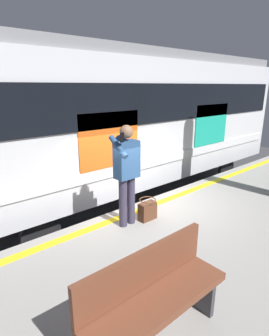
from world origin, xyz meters
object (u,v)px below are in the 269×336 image
at_px(handbag, 147,210).
at_px(passenger, 127,168).
at_px(bench, 154,293).
at_px(train_carriage, 133,116).

bearing_deg(handbag, passenger, -15.98).
height_order(passenger, handbag, passenger).
distance_m(handbag, bench, 2.43).
bearing_deg(bench, handbag, -131.69).
bearing_deg(passenger, handbag, 164.02).
xyz_separation_m(train_carriage, handbag, (1.98, 2.75, -1.33)).
relative_size(train_carriage, handbag, 26.15).
bearing_deg(handbag, train_carriage, -125.72).
height_order(train_carriage, passenger, train_carriage).
bearing_deg(train_carriage, passenger, 48.07).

